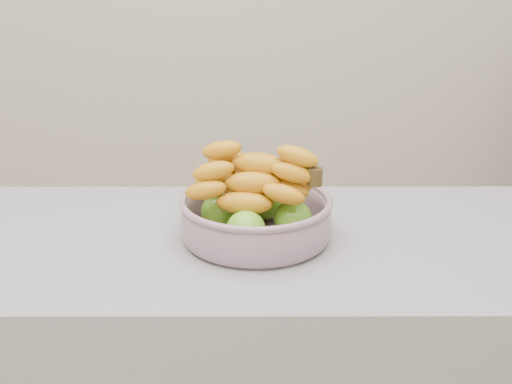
# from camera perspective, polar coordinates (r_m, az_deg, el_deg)

# --- Properties ---
(fruit_bowl) EXTENTS (0.30, 0.30, 0.18)m
(fruit_bowl) POSITION_cam_1_polar(r_m,az_deg,el_deg) (1.40, -0.02, -1.63)
(fruit_bowl) COLOR #9DA9BC
(fruit_bowl) RESTS_ON counter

